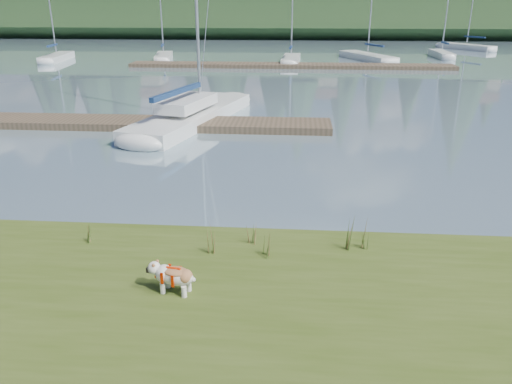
{
  "coord_description": "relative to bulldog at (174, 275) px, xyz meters",
  "views": [
    {
      "loc": [
        2.49,
        -11.32,
        4.95
      ],
      "look_at": [
        1.64,
        -0.5,
        0.81
      ],
      "focal_mm": 35.0,
      "sensor_mm": 36.0,
      "label": 1
    }
  ],
  "objects": [
    {
      "name": "sailboat_bg_0",
      "position": [
        -19.64,
        38.11,
        -0.34
      ],
      "size": [
        2.41,
        7.3,
        10.49
      ],
      "rotation": [
        0.0,
        0.0,
        1.71
      ],
      "color": "silver",
      "rests_on": "ground"
    },
    {
      "name": "weed_5",
      "position": [
        3.46,
        1.88,
        -0.03
      ],
      "size": [
        0.17,
        0.14,
        0.68
      ],
      "color": "#475B23",
      "rests_on": "bank"
    },
    {
      "name": "sailboat_bg_3",
      "position": [
        8.1,
        40.86,
        -0.35
      ],
      "size": [
        4.91,
        8.89,
        12.94
      ],
      "rotation": [
        0.0,
        0.0,
        1.95
      ],
      "color": "silver",
      "rests_on": "ground"
    },
    {
      "name": "weed_0",
      "position": [
        0.38,
        1.45,
        -0.03
      ],
      "size": [
        0.17,
        0.14,
        0.68
      ],
      "color": "#475B23",
      "rests_on": "bank"
    },
    {
      "name": "sailboat_bg_5",
      "position": [
        20.41,
        52.6,
        -0.35
      ],
      "size": [
        5.39,
        7.3,
        11.02
      ],
      "rotation": [
        0.0,
        0.0,
        2.14
      ],
      "color": "silver",
      "rests_on": "ground"
    },
    {
      "name": "bulldog",
      "position": [
        0.0,
        0.0,
        0.0
      ],
      "size": [
        0.87,
        0.45,
        0.51
      ],
      "rotation": [
        0.0,
        0.0,
        2.93
      ],
      "color": "silver",
      "rests_on": "bank"
    },
    {
      "name": "weed_3",
      "position": [
        -2.23,
        1.7,
        -0.12
      ],
      "size": [
        0.17,
        0.14,
        0.47
      ],
      "color": "#475B23",
      "rests_on": "bank"
    },
    {
      "name": "sailboat_bg_2",
      "position": [
        1.52,
        37.82,
        -0.34
      ],
      "size": [
        1.64,
        7.13,
        10.73
      ],
      "rotation": [
        0.0,
        0.0,
        1.53
      ],
      "color": "silver",
      "rests_on": "ground"
    },
    {
      "name": "ground",
      "position": [
        -0.54,
        34.15,
        -0.67
      ],
      "size": [
        200.0,
        200.0,
        0.0
      ],
      "primitive_type": "plane",
      "color": "#7A95A3",
      "rests_on": "ground"
    },
    {
      "name": "sailboat_bg_1",
      "position": [
        -10.16,
        39.2,
        -0.34
      ],
      "size": [
        2.65,
        6.97,
        10.34
      ],
      "rotation": [
        0.0,
        0.0,
        1.77
      ],
      "color": "silver",
      "rests_on": "ground"
    },
    {
      "name": "mud_lip",
      "position": [
        -0.54,
        2.55,
        -0.6
      ],
      "size": [
        60.0,
        0.5,
        0.14
      ],
      "primitive_type": "cube",
      "color": "#33281C",
      "rests_on": "ground"
    },
    {
      "name": "sailboat_bg_4",
      "position": [
        15.73,
        43.64,
        -0.34
      ],
      "size": [
        1.25,
        6.16,
        9.28
      ],
      "rotation": [
        0.0,
        0.0,
        1.57
      ],
      "color": "silver",
      "rests_on": "ground"
    },
    {
      "name": "dock_near",
      "position": [
        -4.54,
        13.15,
        -0.52
      ],
      "size": [
        16.0,
        2.0,
        0.3
      ],
      "primitive_type": "cube",
      "color": "#4C3D2C",
      "rests_on": "ground"
    },
    {
      "name": "weed_4",
      "position": [
        1.48,
        1.4,
        -0.11
      ],
      "size": [
        0.17,
        0.14,
        0.49
      ],
      "color": "#475B23",
      "rests_on": "bank"
    },
    {
      "name": "ridge",
      "position": [
        -0.54,
        77.15,
        1.83
      ],
      "size": [
        200.0,
        20.0,
        5.0
      ],
      "primitive_type": "cube",
      "color": "#1D3319",
      "rests_on": "ground"
    },
    {
      "name": "bank",
      "position": [
        -0.54,
        -1.85,
        -0.49
      ],
      "size": [
        60.0,
        9.0,
        0.35
      ],
      "primitive_type": "cube",
      "color": "#404F1B",
      "rests_on": "ground"
    },
    {
      "name": "sailboat_main",
      "position": [
        -2.31,
        14.81,
        -0.25
      ],
      "size": [
        4.49,
        10.36,
        14.51
      ],
      "rotation": [
        0.0,
        0.0,
        1.32
      ],
      "color": "silver",
      "rests_on": "ground"
    },
    {
      "name": "weed_2",
      "position": [
        3.16,
        1.81,
        -0.01
      ],
      "size": [
        0.17,
        0.14,
        0.74
      ],
      "color": "#475B23",
      "rests_on": "bank"
    },
    {
      "name": "dock_far",
      "position": [
        1.46,
        34.15,
        -0.52
      ],
      "size": [
        26.0,
        2.2,
        0.3
      ],
      "primitive_type": "cube",
      "color": "#4C3D2C",
      "rests_on": "ground"
    },
    {
      "name": "weed_1",
      "position": [
        1.13,
        1.92,
        -0.12
      ],
      "size": [
        0.17,
        0.14,
        0.48
      ],
      "color": "#475B23",
      "rests_on": "bank"
    }
  ]
}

